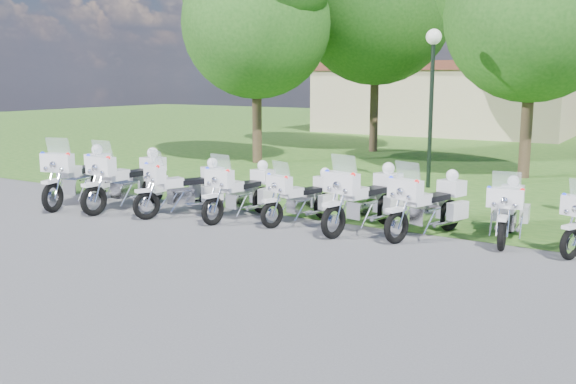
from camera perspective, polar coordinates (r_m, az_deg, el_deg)
The scene contains 13 objects.
ground at distance 11.73m, azimuth -2.38°, elevation -5.53°, with size 100.00×100.00×0.00m, color #535358.
grass_lawn at distance 36.99m, azimuth 22.17°, elevation 4.43°, with size 100.00×48.00×0.01m, color #2A5E1D.
motorcycle_0 at distance 17.05m, azimuth -18.04°, elevation 1.43°, with size 1.29×2.57×1.76m.
motorcycle_1 at distance 16.13m, azimuth -13.95°, elevation 1.13°, with size 0.90×2.60×1.74m.
motorcycle_2 at distance 15.15m, azimuth -9.12°, elevation 0.46°, with size 1.32×2.21×1.57m.
motorcycle_3 at distance 14.61m, azimuth -4.08°, elevation 0.15°, with size 0.90×2.29×1.54m.
motorcycle_4 at distance 14.14m, azimuth 1.35°, elevation -0.35°, with size 1.10×2.05×1.42m.
motorcycle_5 at distance 13.50m, azimuth 6.94°, elevation -0.48°, with size 1.15×2.45×1.67m.
motorcycle_6 at distance 13.22m, azimuth 12.43°, elevation -1.03°, with size 1.23×2.27×1.58m.
motorcycle_7 at distance 13.32m, azimuth 19.00°, elevation -1.49°, with size 0.88×2.17×1.46m.
lamp_post at distance 18.95m, azimuth 12.72°, elevation 10.53°, with size 0.44×0.44×4.53m.
tree_0 at distance 24.40m, azimuth -2.90°, elevation 15.92°, with size 6.40×5.46×8.54m.
building_west at distance 39.32m, azimuth 13.94°, elevation 8.18°, with size 14.56×8.32×4.10m.
Camera 1 is at (6.43, -9.29, 3.15)m, focal length 40.00 mm.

